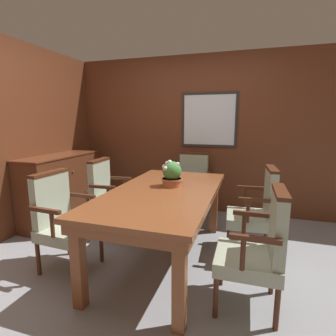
# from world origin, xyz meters

# --- Properties ---
(ground_plane) EXTENTS (14.00, 14.00, 0.00)m
(ground_plane) POSITION_xyz_m (0.00, 0.00, 0.00)
(ground_plane) COLOR gray
(wall_back) EXTENTS (7.20, 0.08, 2.45)m
(wall_back) POSITION_xyz_m (0.00, 1.84, 1.23)
(wall_back) COLOR #5B2D19
(wall_back) RESTS_ON ground_plane
(dining_table) EXTENTS (1.02, 1.96, 0.77)m
(dining_table) POSITION_xyz_m (0.13, 0.12, 0.67)
(dining_table) COLOR brown
(dining_table) RESTS_ON ground_plane
(chair_right_far) EXTENTS (0.52, 0.55, 0.97)m
(chair_right_far) POSITION_xyz_m (1.06, 0.57, 0.51)
(chair_right_far) COLOR #472314
(chair_right_far) RESTS_ON ground_plane
(chair_head_far) EXTENTS (0.53, 0.49, 0.97)m
(chair_head_far) POSITION_xyz_m (0.13, 1.49, 0.51)
(chair_head_far) COLOR #472314
(chair_head_far) RESTS_ON ground_plane
(chair_left_near) EXTENTS (0.51, 0.54, 0.97)m
(chair_left_near) POSITION_xyz_m (-0.78, -0.30, 0.51)
(chair_left_near) COLOR #472314
(chair_left_near) RESTS_ON ground_plane
(chair_left_far) EXTENTS (0.51, 0.54, 0.97)m
(chair_left_far) POSITION_xyz_m (-0.76, 0.56, 0.51)
(chair_left_far) COLOR #472314
(chair_left_far) RESTS_ON ground_plane
(chair_right_near) EXTENTS (0.49, 0.53, 0.97)m
(chair_right_near) POSITION_xyz_m (1.05, -0.34, 0.51)
(chair_right_near) COLOR #472314
(chair_right_near) RESTS_ON ground_plane
(potted_plant) EXTENTS (0.22, 0.22, 0.28)m
(potted_plant) POSITION_xyz_m (0.17, 0.30, 0.90)
(potted_plant) COLOR #B2603D
(potted_plant) RESTS_ON dining_table
(sideboard_cabinet) EXTENTS (0.46, 1.30, 0.97)m
(sideboard_cabinet) POSITION_xyz_m (-1.65, 0.74, 0.49)
(sideboard_cabinet) COLOR #512816
(sideboard_cabinet) RESTS_ON ground_plane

